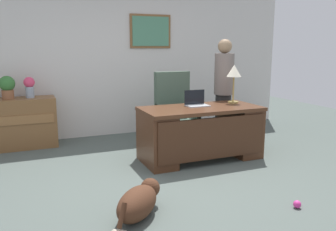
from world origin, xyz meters
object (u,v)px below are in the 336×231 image
Objects in this scene: desk at (201,131)px; vase_with_flowers at (29,86)px; person_standing at (224,90)px; dog_toy_ball at (297,204)px; potted_plant at (7,86)px; laptop at (196,102)px; credenza at (11,124)px; armchair at (176,113)px; dog_lying at (139,201)px; desk_lamp at (234,73)px.

desk is 2.83m from vase_with_flowers.
dog_toy_ball is (-0.59, -2.43, -0.86)m from person_standing.
person_standing is at bearing -16.70° from potted_plant.
dog_toy_ball is (0.16, -1.94, -0.78)m from laptop.
dog_toy_ball is at bearing -51.75° from credenza.
armchair is 2.61m from dog_lying.
potted_plant is at bearing 174.09° from credenza.
vase_with_flowers is (-2.87, 1.46, -0.22)m from desk_lamp.
person_standing reaches higher than credenza.
desk is 2.68× the size of dog_lying.
laptop is at bearing -88.62° from armchair.
desk_lamp is at bearing -45.99° from armchair.
desk is 1.11m from person_standing.
dog_toy_ball is (2.71, -3.42, -0.96)m from potted_plant.
desk is at bearing -139.15° from person_standing.
dog_toy_ball is at bearing -51.63° from potted_plant.
person_standing is 0.58m from desk_lamp.
laptop is (1.37, 1.50, 0.66)m from dog_lying.
potted_plant is (-3.30, 0.99, 0.11)m from person_standing.
laptop is at bearing 94.83° from dog_toy_ball.
desk_lamp is 2.34m from dog_toy_ball.
credenza reaches higher than desk.
potted_plant is (-2.55, 1.48, 0.19)m from laptop.
potted_plant reaches higher than dog_lying.
armchair reaches higher than dog_toy_ball.
laptop is at bearing -147.23° from person_standing.
person_standing reaches higher than potted_plant.
dog_lying is at bearing -135.77° from desk.
vase_with_flowers is (-2.23, 1.64, 0.58)m from desk.
credenza is at bearing -5.91° from potted_plant.
laptop is 0.96× the size of vase_with_flowers.
armchair is 1.88× the size of dog_lying.
vase_with_flowers is at bearing 105.98° from dog_lying.
dog_lying is 1.93× the size of vase_with_flowers.
desk_lamp reaches higher than laptop.
dog_lying is 2.74m from desk_lamp.
person_standing is at bearing 40.85° from desk.
desk is 3.09m from potted_plant.
laptop is 2.10m from dog_toy_ball.
vase_with_flowers is 0.92× the size of potted_plant.
potted_plant is at bearing 180.00° from vase_with_flowers.
laptop is at bearing -178.25° from desk_lamp.
person_standing is 2.98× the size of desk_lamp.
credenza is at bearing 163.26° from person_standing.
laptop is 0.89× the size of potted_plant.
armchair is (-0.02, 0.86, 0.11)m from desk.
potted_plant reaches higher than credenza.
person_standing reaches higher than desk.
potted_plant is at bearing 147.26° from desk.
armchair is at bearing -17.13° from credenza.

